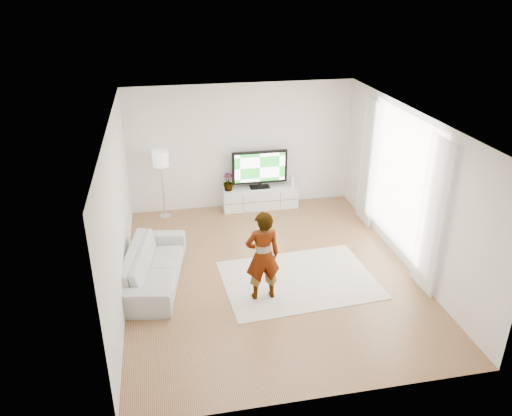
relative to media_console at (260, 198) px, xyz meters
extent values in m
plane|color=#AB774D|center=(-0.37, -2.76, -0.24)|extent=(6.00, 6.00, 0.00)
plane|color=white|center=(-0.37, -2.76, 2.56)|extent=(6.00, 6.00, 0.00)
cube|color=silver|center=(-2.87, -2.76, 1.16)|extent=(0.02, 6.00, 2.80)
cube|color=silver|center=(2.13, -2.76, 1.16)|extent=(0.02, 6.00, 2.80)
cube|color=silver|center=(-0.37, 0.24, 1.16)|extent=(5.00, 0.02, 2.80)
cube|color=silver|center=(-0.37, -5.76, 1.16)|extent=(5.00, 0.02, 2.80)
cube|color=white|center=(2.11, -2.46, 1.21)|extent=(0.01, 2.60, 2.50)
cube|color=white|center=(2.03, -3.76, 1.11)|extent=(0.04, 0.70, 2.60)
cube|color=white|center=(2.03, -1.16, 1.11)|extent=(0.04, 0.70, 2.60)
cube|color=silver|center=(0.00, 0.00, 0.00)|extent=(1.70, 0.48, 0.48)
cube|color=black|center=(0.00, -0.24, 0.00)|extent=(1.65, 0.00, 0.01)
cube|color=black|center=(-0.42, -0.24, 0.00)|extent=(0.01, 0.00, 0.42)
cube|color=black|center=(0.42, -0.24, 0.00)|extent=(0.01, 0.00, 0.42)
cube|color=black|center=(0.00, 0.03, 0.25)|extent=(0.44, 0.24, 0.02)
cube|color=black|center=(0.00, 0.03, 0.31)|extent=(0.09, 0.06, 0.09)
cube|color=black|center=(0.00, 0.03, 0.73)|extent=(1.25, 0.07, 0.76)
cube|color=#158821|center=(0.00, -0.01, 0.73)|extent=(1.13, 0.01, 0.64)
cube|color=white|center=(0.74, 0.00, 0.36)|extent=(0.08, 0.18, 0.25)
cube|color=#4CB2FF|center=(0.74, -0.09, 0.38)|extent=(0.01, 0.00, 0.13)
imported|color=#3F7238|center=(-0.72, 0.00, 0.44)|extent=(0.30, 0.30, 0.41)
cube|color=beige|center=(0.06, -3.11, -0.23)|extent=(2.72, 2.04, 0.01)
imported|color=#334772|center=(-0.66, -3.49, 0.55)|extent=(0.58, 0.39, 1.55)
imported|color=beige|center=(-2.40, -2.68, 0.08)|extent=(1.21, 2.30, 0.64)
cylinder|color=silver|center=(-2.15, -0.06, -0.23)|extent=(0.26, 0.26, 0.02)
cylinder|color=silver|center=(-2.15, -0.06, 0.36)|extent=(0.03, 0.03, 1.16)
cylinder|color=white|center=(-2.15, -0.06, 1.10)|extent=(0.33, 0.33, 0.33)
camera|label=1|loc=(-2.09, -10.21, 4.59)|focal=35.00mm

